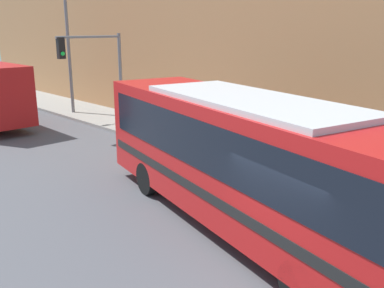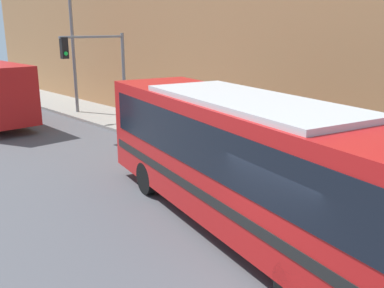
{
  "view_description": "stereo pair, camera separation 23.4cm",
  "coord_description": "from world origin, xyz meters",
  "px_view_note": "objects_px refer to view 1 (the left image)",
  "views": [
    {
      "loc": [
        -6.69,
        -4.21,
        4.96
      ],
      "look_at": [
        2.15,
        4.97,
        1.46
      ],
      "focal_mm": 40.0,
      "sensor_mm": 36.0,
      "label": 1
    },
    {
      "loc": [
        -6.52,
        -4.37,
        4.96
      ],
      "look_at": [
        2.15,
        4.97,
        1.46
      ],
      "focal_mm": 40.0,
      "sensor_mm": 36.0,
      "label": 2
    }
  ],
  "objects_px": {
    "traffic_light_pole": "(98,64)",
    "street_lamp": "(61,35)",
    "fire_hydrant": "(265,158)",
    "parking_meter": "(186,125)",
    "city_bus": "(248,156)"
  },
  "relations": [
    {
      "from": "traffic_light_pole",
      "to": "parking_meter",
      "type": "bearing_deg",
      "value": -77.44
    },
    {
      "from": "traffic_light_pole",
      "to": "street_lamp",
      "type": "distance_m",
      "value": 5.33
    },
    {
      "from": "traffic_light_pole",
      "to": "street_lamp",
      "type": "relative_size",
      "value": 0.62
    },
    {
      "from": "traffic_light_pole",
      "to": "street_lamp",
      "type": "bearing_deg",
      "value": 79.84
    },
    {
      "from": "fire_hydrant",
      "to": "parking_meter",
      "type": "distance_m",
      "value": 4.08
    },
    {
      "from": "fire_hydrant",
      "to": "parking_meter",
      "type": "height_order",
      "value": "parking_meter"
    },
    {
      "from": "fire_hydrant",
      "to": "traffic_light_pole",
      "type": "xyz_separation_m",
      "value": [
        -1.07,
        8.84,
        2.8
      ]
    },
    {
      "from": "street_lamp",
      "to": "traffic_light_pole",
      "type": "bearing_deg",
      "value": -100.16
    },
    {
      "from": "traffic_light_pole",
      "to": "fire_hydrant",
      "type": "bearing_deg",
      "value": -83.11
    },
    {
      "from": "fire_hydrant",
      "to": "traffic_light_pole",
      "type": "relative_size",
      "value": 0.15
    },
    {
      "from": "city_bus",
      "to": "street_lamp",
      "type": "bearing_deg",
      "value": 90.02
    },
    {
      "from": "parking_meter",
      "to": "traffic_light_pole",
      "type": "bearing_deg",
      "value": 102.56
    },
    {
      "from": "parking_meter",
      "to": "city_bus",
      "type": "bearing_deg",
      "value": -121.67
    },
    {
      "from": "city_bus",
      "to": "fire_hydrant",
      "type": "xyz_separation_m",
      "value": [
        3.95,
        2.36,
        -1.44
      ]
    },
    {
      "from": "parking_meter",
      "to": "street_lamp",
      "type": "distance_m",
      "value": 10.5
    }
  ]
}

